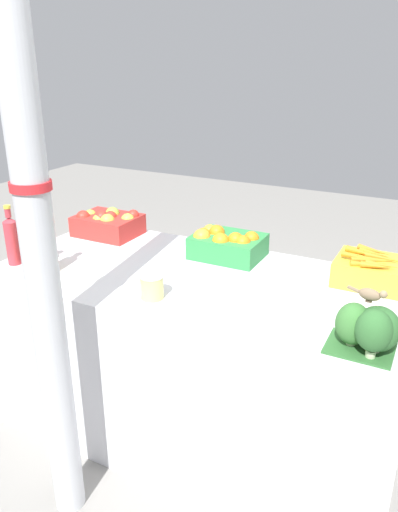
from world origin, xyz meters
TOP-DOWN VIEW (x-y plane):
  - ground_plane at (0.00, 0.00)m, footprint 10.00×10.00m
  - market_table at (0.00, 0.00)m, footprint 1.86×0.89m
  - support_pole at (-0.26, -0.67)m, footprint 0.13×0.13m
  - apple_crate at (-0.71, 0.28)m, footprint 0.33×0.26m
  - orange_crate at (0.01, 0.27)m, footprint 0.33×0.26m
  - carrot_crate at (0.71, 0.28)m, footprint 0.33×0.26m
  - broccoli_pile at (0.77, -0.29)m, footprint 0.23×0.20m
  - juice_bottle_ruby at (-0.85, -0.26)m, footprint 0.06×0.06m
  - juice_bottle_amber at (-0.74, -0.26)m, footprint 0.08×0.08m
  - juice_bottle_golden at (-0.63, -0.26)m, footprint 0.08×0.08m
  - pickle_jar at (-0.07, -0.27)m, footprint 0.10×0.10m
  - sparrow_bird at (0.76, -0.28)m, footprint 0.14×0.05m

SIDE VIEW (x-z plane):
  - ground_plane at x=0.00m, z-range 0.00..0.00m
  - market_table at x=0.00m, z-range 0.00..0.82m
  - pickle_jar at x=-0.07m, z-range 0.82..0.93m
  - carrot_crate at x=0.71m, z-range 0.81..0.95m
  - apple_crate at x=-0.71m, z-range 0.81..0.96m
  - orange_crate at x=0.01m, z-range 0.81..0.96m
  - broccoli_pile at x=0.77m, z-range 0.82..1.00m
  - juice_bottle_amber at x=-0.74m, z-range 0.80..1.05m
  - juice_bottle_golden at x=-0.63m, z-range 0.79..1.08m
  - juice_bottle_ruby at x=-0.85m, z-range 0.80..1.08m
  - sparrow_bird at x=0.76m, z-range 1.00..1.05m
  - support_pole at x=-0.26m, z-range 0.00..2.63m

